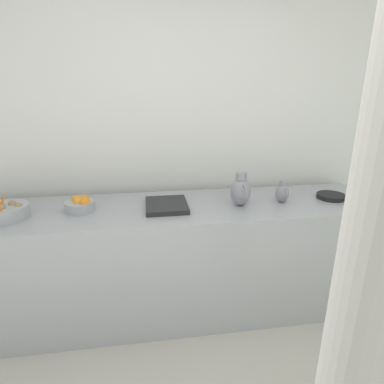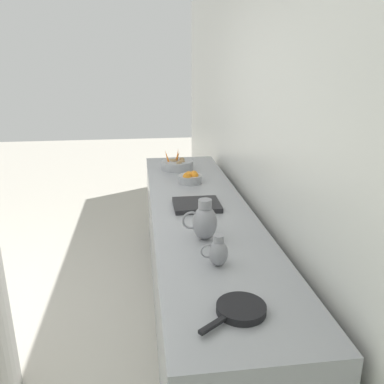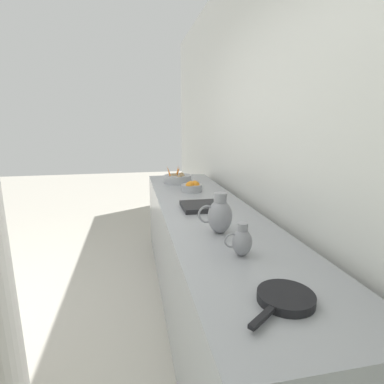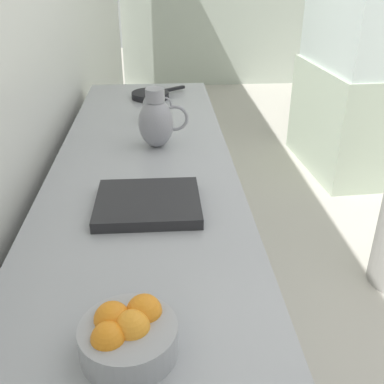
{
  "view_description": "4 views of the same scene",
  "coord_description": "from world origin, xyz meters",
  "px_view_note": "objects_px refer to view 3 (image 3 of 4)",
  "views": [
    {
      "loc": [
        0.68,
        -0.45,
        1.72
      ],
      "look_at": [
        -1.43,
        -0.14,
        1.01
      ],
      "focal_mm": 29.11,
      "sensor_mm": 36.0,
      "label": 1
    },
    {
      "loc": [
        -1.06,
        2.42,
        1.93
      ],
      "look_at": [
        -1.39,
        -0.09,
        1.09
      ],
      "focal_mm": 37.48,
      "sensor_mm": 36.0,
      "label": 2
    },
    {
      "loc": [
        -0.91,
        1.91,
        1.56
      ],
      "look_at": [
        -1.33,
        -0.2,
        1.06
      ],
      "focal_mm": 28.02,
      "sensor_mm": 36.0,
      "label": 3
    },
    {
      "loc": [
        -1.4,
        -1.63,
        1.63
      ],
      "look_at": [
        -1.32,
        -0.5,
        1.04
      ],
      "focal_mm": 42.41,
      "sensor_mm": 36.0,
      "label": 4
    }
  ],
  "objects_px": {
    "orange_bowl": "(192,187)",
    "metal_pitcher_tall": "(219,215)",
    "vegetable_colander": "(178,179)",
    "metal_pitcher_short": "(242,241)",
    "skillet_on_counter": "(285,298)"
  },
  "relations": [
    {
      "from": "orange_bowl",
      "to": "metal_pitcher_tall",
      "type": "distance_m",
      "value": 1.16
    },
    {
      "from": "vegetable_colander",
      "to": "metal_pitcher_short",
      "type": "relative_size",
      "value": 1.79
    },
    {
      "from": "orange_bowl",
      "to": "metal_pitcher_tall",
      "type": "xyz_separation_m",
      "value": [
        0.06,
        1.16,
        0.07
      ]
    },
    {
      "from": "vegetable_colander",
      "to": "orange_bowl",
      "type": "relative_size",
      "value": 1.51
    },
    {
      "from": "orange_bowl",
      "to": "metal_pitcher_tall",
      "type": "relative_size",
      "value": 0.81
    },
    {
      "from": "orange_bowl",
      "to": "metal_pitcher_short",
      "type": "bearing_deg",
      "value": 88.34
    },
    {
      "from": "vegetable_colander",
      "to": "metal_pitcher_short",
      "type": "height_order",
      "value": "vegetable_colander"
    },
    {
      "from": "vegetable_colander",
      "to": "skillet_on_counter",
      "type": "bearing_deg",
      "value": 91.08
    },
    {
      "from": "orange_bowl",
      "to": "skillet_on_counter",
      "type": "relative_size",
      "value": 0.65
    },
    {
      "from": "metal_pitcher_tall",
      "to": "metal_pitcher_short",
      "type": "bearing_deg",
      "value": 93.22
    },
    {
      "from": "orange_bowl",
      "to": "metal_pitcher_short",
      "type": "xyz_separation_m",
      "value": [
        0.04,
        1.49,
        0.03
      ]
    },
    {
      "from": "metal_pitcher_short",
      "to": "metal_pitcher_tall",
      "type": "bearing_deg",
      "value": -86.78
    },
    {
      "from": "metal_pitcher_short",
      "to": "skillet_on_counter",
      "type": "xyz_separation_m",
      "value": [
        -0.02,
        0.43,
        -0.06
      ]
    },
    {
      "from": "orange_bowl",
      "to": "metal_pitcher_short",
      "type": "height_order",
      "value": "metal_pitcher_short"
    },
    {
      "from": "metal_pitcher_tall",
      "to": "skillet_on_counter",
      "type": "distance_m",
      "value": 0.77
    }
  ]
}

